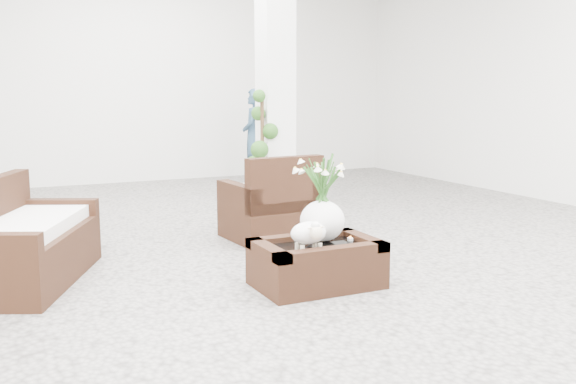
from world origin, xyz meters
name	(u,v)px	position (x,y,z in m)	size (l,w,h in m)	color
ground	(283,262)	(0.00, 0.00, 0.00)	(11.00, 11.00, 0.00)	gray
column	(275,67)	(1.20, 2.80, 1.75)	(0.40, 0.40, 3.50)	white
coffee_table	(317,266)	(-0.06, -0.72, 0.16)	(0.90, 0.60, 0.31)	#341C0F
sheep_figurine	(309,236)	(-0.18, -0.82, 0.42)	(0.28, 0.23, 0.21)	white
planter_narcissus	(323,189)	(0.04, -0.62, 0.71)	(0.44, 0.44, 0.80)	white
tealight	(350,239)	(0.24, -0.70, 0.33)	(0.04, 0.04, 0.03)	white
armchair	(269,196)	(0.26, 0.89, 0.42)	(0.78, 0.75, 0.84)	#341C0F
loveseat	(27,232)	(-1.99, 0.31, 0.39)	(1.47, 0.70, 0.78)	#341C0F
topiary	(262,150)	(0.93, 2.61, 0.71)	(0.38, 0.38, 1.43)	#254D18
shopper	(254,136)	(1.66, 4.66, 0.74)	(0.54, 0.35, 1.48)	#2C4961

